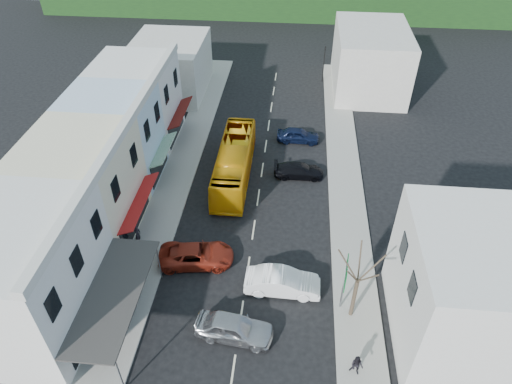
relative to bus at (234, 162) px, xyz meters
name	(u,v)px	position (x,y,z in m)	size (l,w,h in m)	color
ground	(248,268)	(2.38, -10.74, -1.55)	(120.00, 120.00, 0.00)	black
sidewalk_left	(177,177)	(-5.12, -0.74, -1.48)	(3.00, 52.00, 0.15)	gray
sidewalk_right	(346,187)	(9.88, -0.74, -1.48)	(3.00, 52.00, 0.15)	gray
shopfront_row	(93,172)	(-10.11, -5.74, 2.45)	(8.25, 30.00, 8.00)	silver
right_building	(474,291)	(15.88, -14.74, 2.45)	(8.00, 9.00, 8.00)	silver
distant_block_left	(170,67)	(-9.62, 16.26, 1.45)	(8.00, 10.00, 6.00)	#B7B2A8
distant_block_right	(370,60)	(13.38, 19.26, 1.95)	(8.00, 12.00, 7.00)	#B7B2A8
bus	(234,162)	(0.00, 0.00, 0.00)	(2.50, 11.60, 3.10)	orange
car_silver	(234,329)	(2.16, -16.34, -0.85)	(1.80, 4.40, 1.40)	#A9A9AE
car_white	(282,284)	(4.92, -12.51, -0.85)	(1.80, 4.40, 1.40)	white
car_red	(197,255)	(-1.36, -10.53, -0.85)	(1.90, 4.60, 1.40)	maroon
car_black_near	(299,170)	(5.72, 0.61, -0.85)	(1.84, 4.50, 1.40)	black
car_navy_mid	(298,135)	(5.52, 6.45, -0.85)	(1.80, 4.40, 1.40)	black
pedestrian_left	(138,235)	(-6.06, -9.14, -0.55)	(0.60, 0.40, 1.70)	black
pedestrian_right	(357,365)	(9.43, -18.20, -0.55)	(0.70, 0.44, 1.70)	black
direction_sign	(344,287)	(8.78, -13.58, 0.60)	(0.45, 1.95, 4.30)	#075B20
street_tree	(357,281)	(9.43, -14.13, 1.83)	(2.14, 2.14, 6.76)	#34291E
traffic_signal	(324,64)	(8.18, 20.51, 0.67)	(0.56, 0.94, 4.44)	black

